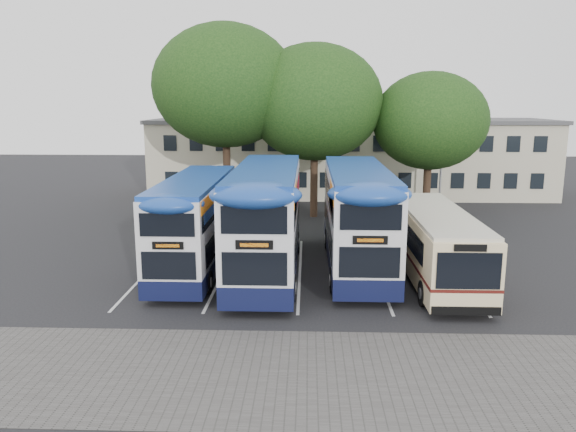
{
  "coord_description": "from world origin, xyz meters",
  "views": [
    {
      "loc": [
        -3.41,
        -19.88,
        7.73
      ],
      "look_at": [
        -4.3,
        5.0,
        2.58
      ],
      "focal_mm": 35.0,
      "sensor_mm": 36.0,
      "label": 1
    }
  ],
  "objects_px": {
    "lamp_post": "(443,139)",
    "bus_single": "(435,240)",
    "tree_left": "(225,86)",
    "tree_mid": "(315,102)",
    "tree_right": "(430,121)",
    "bus_dd_left": "(196,220)",
    "bus_dd_mid": "(267,215)",
    "bus_dd_right": "(357,213)"
  },
  "relations": [
    {
      "from": "tree_left",
      "to": "bus_dd_left",
      "type": "xyz_separation_m",
      "value": [
        0.27,
        -12.15,
        -6.28
      ]
    },
    {
      "from": "bus_dd_left",
      "to": "bus_dd_mid",
      "type": "xyz_separation_m",
      "value": [
        3.3,
        -0.34,
        0.31
      ]
    },
    {
      "from": "bus_dd_left",
      "to": "bus_dd_right",
      "type": "height_order",
      "value": "bus_dd_right"
    },
    {
      "from": "lamp_post",
      "to": "tree_left",
      "type": "height_order",
      "value": "tree_left"
    },
    {
      "from": "tree_mid",
      "to": "tree_right",
      "type": "bearing_deg",
      "value": -2.13
    },
    {
      "from": "lamp_post",
      "to": "tree_right",
      "type": "xyz_separation_m",
      "value": [
        -1.56,
        -2.89,
        1.32
      ]
    },
    {
      "from": "tree_right",
      "to": "bus_single",
      "type": "distance_m",
      "value": 13.94
    },
    {
      "from": "lamp_post",
      "to": "bus_dd_left",
      "type": "distance_m",
      "value": 20.97
    },
    {
      "from": "lamp_post",
      "to": "tree_right",
      "type": "distance_m",
      "value": 3.54
    },
    {
      "from": "tree_left",
      "to": "tree_mid",
      "type": "bearing_deg",
      "value": 0.87
    },
    {
      "from": "lamp_post",
      "to": "tree_mid",
      "type": "bearing_deg",
      "value": -163.83
    },
    {
      "from": "bus_dd_left",
      "to": "bus_dd_right",
      "type": "bearing_deg",
      "value": 4.84
    },
    {
      "from": "tree_mid",
      "to": "bus_single",
      "type": "xyz_separation_m",
      "value": [
        5.2,
        -13.21,
        -5.87
      ]
    },
    {
      "from": "tree_left",
      "to": "bus_dd_right",
      "type": "xyz_separation_m",
      "value": [
        7.71,
        -11.52,
        -6.05
      ]
    },
    {
      "from": "bus_dd_mid",
      "to": "tree_left",
      "type": "bearing_deg",
      "value": 105.96
    },
    {
      "from": "lamp_post",
      "to": "bus_single",
      "type": "distance_m",
      "value": 16.62
    },
    {
      "from": "lamp_post",
      "to": "bus_dd_mid",
      "type": "height_order",
      "value": "lamp_post"
    },
    {
      "from": "bus_dd_mid",
      "to": "bus_dd_right",
      "type": "bearing_deg",
      "value": 13.17
    },
    {
      "from": "tree_right",
      "to": "bus_single",
      "type": "bearing_deg",
      "value": -99.87
    },
    {
      "from": "lamp_post",
      "to": "bus_dd_mid",
      "type": "relative_size",
      "value": 0.78
    },
    {
      "from": "tree_mid",
      "to": "bus_dd_right",
      "type": "height_order",
      "value": "tree_mid"
    },
    {
      "from": "tree_left",
      "to": "tree_right",
      "type": "height_order",
      "value": "tree_left"
    },
    {
      "from": "tree_right",
      "to": "bus_dd_left",
      "type": "distance_m",
      "value": 18.12
    },
    {
      "from": "tree_right",
      "to": "bus_dd_left",
      "type": "height_order",
      "value": "tree_right"
    },
    {
      "from": "bus_single",
      "to": "tree_mid",
      "type": "bearing_deg",
      "value": 111.49
    },
    {
      "from": "tree_right",
      "to": "bus_dd_left",
      "type": "xyz_separation_m",
      "value": [
        -13.0,
        -11.96,
        -4.05
      ]
    },
    {
      "from": "bus_single",
      "to": "lamp_post",
      "type": "bearing_deg",
      "value": 76.48
    },
    {
      "from": "lamp_post",
      "to": "bus_dd_left",
      "type": "xyz_separation_m",
      "value": [
        -14.56,
        -14.84,
        -2.73
      ]
    },
    {
      "from": "tree_mid",
      "to": "bus_single",
      "type": "bearing_deg",
      "value": -68.51
    },
    {
      "from": "bus_dd_left",
      "to": "bus_dd_mid",
      "type": "height_order",
      "value": "bus_dd_mid"
    },
    {
      "from": "tree_mid",
      "to": "bus_single",
      "type": "relative_size",
      "value": 1.12
    },
    {
      "from": "lamp_post",
      "to": "bus_dd_left",
      "type": "bearing_deg",
      "value": -134.44
    },
    {
      "from": "tree_left",
      "to": "bus_dd_left",
      "type": "relative_size",
      "value": 1.23
    },
    {
      "from": "tree_mid",
      "to": "bus_single",
      "type": "height_order",
      "value": "tree_mid"
    },
    {
      "from": "tree_mid",
      "to": "bus_dd_mid",
      "type": "distance_m",
      "value": 13.69
    },
    {
      "from": "tree_right",
      "to": "bus_dd_left",
      "type": "relative_size",
      "value": 0.93
    },
    {
      "from": "lamp_post",
      "to": "tree_left",
      "type": "xyz_separation_m",
      "value": [
        -14.83,
        -2.7,
        3.55
      ]
    },
    {
      "from": "lamp_post",
      "to": "tree_right",
      "type": "relative_size",
      "value": 0.95
    },
    {
      "from": "bus_single",
      "to": "bus_dd_right",
      "type": "bearing_deg",
      "value": 154.08
    },
    {
      "from": "tree_mid",
      "to": "tree_right",
      "type": "distance_m",
      "value": 7.55
    },
    {
      "from": "tree_left",
      "to": "bus_single",
      "type": "height_order",
      "value": "tree_left"
    },
    {
      "from": "tree_mid",
      "to": "tree_right",
      "type": "height_order",
      "value": "tree_mid"
    }
  ]
}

